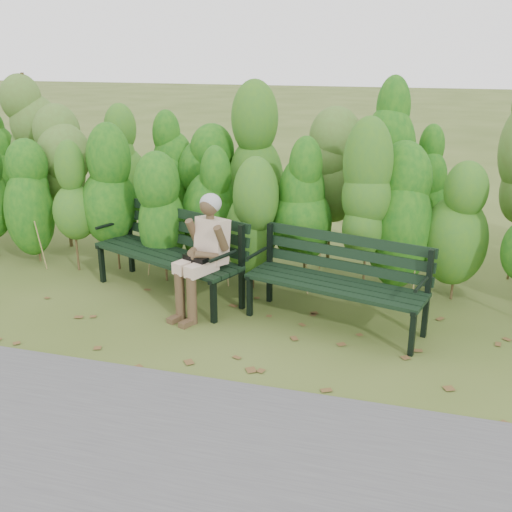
# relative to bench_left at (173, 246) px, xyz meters

# --- Properties ---
(ground) EXTENTS (80.00, 80.00, 0.00)m
(ground) POSITION_rel_bench_left_xyz_m (1.17, -0.86, -0.59)
(ground) COLOR #3C4E1A
(footpath) EXTENTS (60.00, 2.50, 0.01)m
(footpath) POSITION_rel_bench_left_xyz_m (1.17, -3.06, -0.58)
(footpath) COLOR #474749
(footpath) RESTS_ON ground
(hedge_band) EXTENTS (11.04, 1.67, 2.42)m
(hedge_band) POSITION_rel_bench_left_xyz_m (1.17, 1.00, 0.67)
(hedge_band) COLOR #47381E
(hedge_band) RESTS_ON ground
(leaf_litter) EXTENTS (5.01, 2.11, 0.01)m
(leaf_litter) POSITION_rel_bench_left_xyz_m (1.24, -1.20, -0.59)
(leaf_litter) COLOR brown
(leaf_litter) RESTS_ON ground
(bench_left) EXTENTS (2.09, 1.37, 1.00)m
(bench_left) POSITION_rel_bench_left_xyz_m (0.00, 0.00, 0.00)
(bench_left) COLOR black
(bench_left) RESTS_ON ground
(bench_right) EXTENTS (2.00, 1.07, 0.95)m
(bench_right) POSITION_rel_bench_left_xyz_m (2.03, -0.31, -0.03)
(bench_right) COLOR black
(bench_right) RESTS_ON ground
(seated_woman) EXTENTS (0.61, 0.81, 1.35)m
(seated_woman) POSITION_rel_bench_left_xyz_m (0.56, -0.45, 0.19)
(seated_woman) COLOR beige
(seated_woman) RESTS_ON ground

